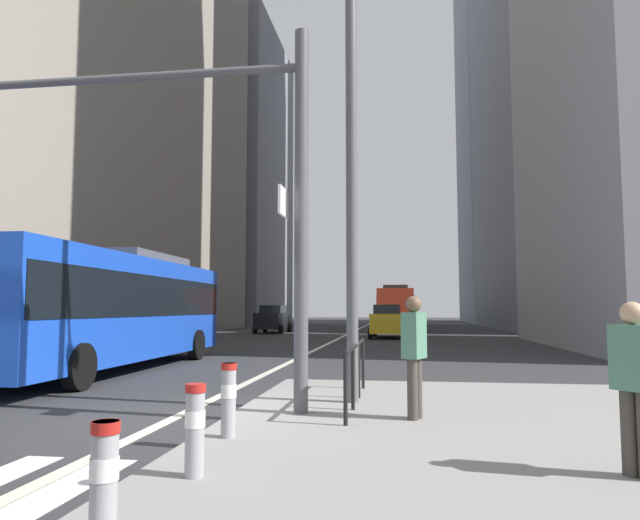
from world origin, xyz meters
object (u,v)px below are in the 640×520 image
object	(u,v)px
bollard_front	(104,476)
bollard_left	(195,425)
street_lamp_post	(351,106)
city_bus_red_distant	(402,307)
city_bus_red_receding	(396,307)
pedestrian_waiting	(414,350)
city_bus_blue_oncoming	(112,304)
traffic_signal_gantry	(176,160)
car_oncoming_mid	(273,319)
bollard_right	(229,396)
car_receding_near	(388,321)
pedestrian_walking	(635,379)

from	to	relation	value
bollard_front	bollard_left	bearing A→B (deg)	88.71
street_lamp_post	city_bus_red_distant	bearing A→B (deg)	89.07
city_bus_red_receding	bollard_left	distance (m)	39.26
street_lamp_post	pedestrian_waiting	world-z (taller)	street_lamp_post
city_bus_blue_oncoming	traffic_signal_gantry	world-z (taller)	traffic_signal_gantry
car_oncoming_mid	bollard_right	world-z (taller)	car_oncoming_mid
bollard_front	city_bus_blue_oncoming	bearing A→B (deg)	118.10
bollard_front	bollard_right	size ratio (longest dim) A/B	0.91
car_receding_near	bollard_right	world-z (taller)	car_receding_near
car_receding_near	street_lamp_post	distance (m)	24.40
traffic_signal_gantry	street_lamp_post	bearing A→B (deg)	21.95
city_bus_red_distant	bollard_front	world-z (taller)	city_bus_red_distant
street_lamp_post	bollard_front	bearing A→B (deg)	-100.75
city_bus_red_receding	car_oncoming_mid	bearing A→B (deg)	-150.90
city_bus_blue_oncoming	car_oncoming_mid	size ratio (longest dim) A/B	2.76
city_bus_blue_oncoming	street_lamp_post	xyz separation A→B (m)	(7.17, -5.21, 3.45)
pedestrian_walking	city_bus_blue_oncoming	bearing A→B (deg)	138.14
bollard_left	pedestrian_walking	size ratio (longest dim) A/B	0.53
bollard_front	bollard_left	xyz separation A→B (m)	(0.04, 1.60, 0.02)
bollard_right	pedestrian_walking	xyz separation A→B (m)	(4.30, -1.08, 0.41)
bollard_right	pedestrian_walking	world-z (taller)	pedestrian_walking
traffic_signal_gantry	bollard_left	bearing A→B (deg)	-64.00
city_bus_red_receding	bollard_left	world-z (taller)	city_bus_red_receding
city_bus_red_distant	bollard_right	xyz separation A→B (m)	(-2.17, -56.91, -1.19)
city_bus_red_distant	bollard_left	size ratio (longest dim) A/B	13.65
city_bus_red_receding	city_bus_red_distant	bearing A→B (deg)	88.70
city_bus_red_receding	car_receding_near	distance (m)	10.77
car_receding_near	bollard_left	xyz separation A→B (m)	(-1.17, -28.48, -0.36)
city_bus_red_distant	bollard_front	distance (m)	60.19
city_bus_red_receding	car_oncoming_mid	size ratio (longest dim) A/B	2.69
car_receding_near	city_bus_blue_oncoming	bearing A→B (deg)	-111.03
street_lamp_post	bollard_front	xyz separation A→B (m)	(-1.15, -6.07, -4.68)
bollard_left	street_lamp_post	bearing A→B (deg)	75.98
city_bus_blue_oncoming	street_lamp_post	size ratio (longest dim) A/B	1.44
car_oncoming_mid	bollard_front	size ratio (longest dim) A/B	5.10
bollard_front	pedestrian_waiting	bearing A→B (deg)	65.48
traffic_signal_gantry	city_bus_blue_oncoming	bearing A→B (deg)	124.96
bollard_front	pedestrian_walking	xyz separation A→B (m)	(4.16, 2.15, 0.45)
city_bus_red_distant	street_lamp_post	bearing A→B (deg)	-90.93
car_oncoming_mid	bollard_front	world-z (taller)	car_oncoming_mid
city_bus_blue_oncoming	pedestrian_waiting	distance (m)	10.50
city_bus_red_receding	bollard_left	bearing A→B (deg)	-92.27
city_bus_red_receding	bollard_left	size ratio (longest dim) A/B	13.01
traffic_signal_gantry	car_receding_near	bearing A→B (deg)	83.62
traffic_signal_gantry	street_lamp_post	distance (m)	3.19
car_oncoming_mid	bollard_right	bearing A→B (deg)	-78.10
city_bus_red_receding	traffic_signal_gantry	xyz separation A→B (m)	(-3.19, -35.86, 2.28)
bollard_left	bollard_right	size ratio (longest dim) A/B	0.96
bollard_right	pedestrian_waiting	world-z (taller)	pedestrian_waiting
city_bus_red_receding	pedestrian_walking	distance (m)	38.75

